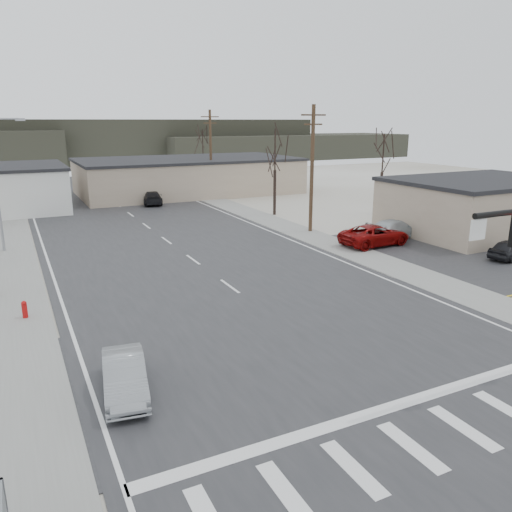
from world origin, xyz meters
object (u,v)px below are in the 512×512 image
Objects in this scene: car_parked_red at (375,235)px; car_parked_silver at (395,229)px; car_far_b at (34,179)px; fire_hydrant at (25,309)px; car_far_a at (152,198)px; sedan_crossing at (125,376)px; car_parked_dark_a at (510,249)px.

car_parked_silver is at bearing -72.10° from car_parked_red.
fire_hydrant is at bearing -78.30° from car_far_b.
car_far_b is (3.37, 55.04, 0.22)m from fire_hydrant.
car_far_a is at bearing -53.02° from car_far_b.
car_parked_red reaches higher than sedan_crossing.
car_far_b is 54.89m from car_parked_red.
car_parked_red is at bearing 99.50° from car_parked_silver.
sedan_crossing reaches higher than fire_hydrant.
car_parked_dark_a is at bearing -172.22° from car_parked_silver.
car_parked_dark_a is at bearing 20.98° from sedan_crossing.
car_far_a is at bearing 64.83° from fire_hydrant.
fire_hydrant is 0.23× the size of sedan_crossing.
car_parked_red reaches higher than car_parked_dark_a.
car_far_b is at bearing 18.00° from car_parked_red.
car_far_b is at bearing 12.61° from car_parked_dark_a.
car_far_a reaches higher than sedan_crossing.
car_far_b is (0.67, 63.69, -0.01)m from sedan_crossing.
sedan_crossing is 63.69m from car_far_b.
sedan_crossing reaches higher than car_parked_dark_a.
fire_hydrant is 0.16× the size of car_parked_red.
car_parked_red reaches higher than car_far_b.
car_parked_dark_a is at bearing -51.00° from car_far_b.
car_far_b is 54.97m from car_parked_silver.
sedan_crossing is at bearing 118.01° from car_parked_red.
sedan_crossing is 24.15m from car_parked_red.
car_parked_red is at bearing 39.97° from sedan_crossing.
car_parked_red is 1.09× the size of car_parked_silver.
car_parked_silver is (22.76, -50.04, 0.08)m from car_far_b.
car_far_a reaches higher than car_far_b.
sedan_crossing is (2.70, -8.65, 0.23)m from fire_hydrant.
car_far_a is 1.32× the size of car_far_b.
car_parked_red reaches higher than fire_hydrant.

